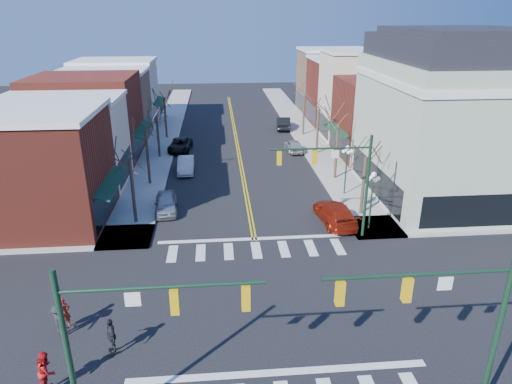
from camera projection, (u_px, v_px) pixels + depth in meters
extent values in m
plane|color=black|center=(267.00, 308.00, 23.85)|extent=(160.00, 160.00, 0.00)
cube|color=#9E9B93|center=(148.00, 180.00, 41.62)|extent=(3.50, 70.00, 0.15)
cube|color=#9E9B93|center=(336.00, 174.00, 43.04)|extent=(3.50, 70.00, 0.15)
cube|color=maroon|center=(30.00, 171.00, 31.98)|extent=(10.00, 8.50, 8.00)
cube|color=beige|center=(64.00, 144.00, 39.24)|extent=(10.00, 7.00, 7.50)
cube|color=maroon|center=(87.00, 118.00, 46.46)|extent=(10.00, 9.00, 8.50)
cube|color=#947051|center=(105.00, 106.00, 54.23)|extent=(10.00, 7.50, 7.80)
cube|color=beige|center=(117.00, 94.00, 61.33)|extent=(10.00, 8.00, 8.20)
cube|color=maroon|center=(388.00, 119.00, 47.46)|extent=(10.00, 8.50, 8.00)
cube|color=beige|center=(366.00, 96.00, 54.26)|extent=(10.00, 7.00, 10.00)
cube|color=maroon|center=(348.00, 92.00, 61.48)|extent=(10.00, 8.00, 8.50)
cube|color=#947051|center=(334.00, 82.00, 68.79)|extent=(10.00, 8.00, 9.00)
cube|color=#ABB9A0|center=(452.00, 131.00, 36.57)|extent=(12.00, 14.00, 11.00)
cube|color=white|center=(460.00, 79.00, 35.06)|extent=(12.25, 14.25, 0.50)
cube|color=black|center=(465.00, 47.00, 34.21)|extent=(11.40, 13.40, 1.80)
cube|color=black|center=(468.00, 32.00, 33.80)|extent=(9.80, 11.80, 0.60)
cylinder|color=#14331E|center=(70.00, 364.00, 15.06)|extent=(0.20, 0.20, 7.20)
cylinder|color=#14331E|center=(163.00, 287.00, 14.29)|extent=(6.50, 0.12, 0.12)
cube|color=gold|center=(175.00, 301.00, 14.52)|extent=(0.28, 0.28, 0.90)
cube|color=gold|center=(246.00, 298.00, 14.71)|extent=(0.28, 0.28, 0.90)
cylinder|color=#14331E|center=(496.00, 338.00, 16.27)|extent=(0.20, 0.20, 7.20)
cylinder|color=#14331E|center=(419.00, 275.00, 14.97)|extent=(6.50, 0.12, 0.12)
cube|color=gold|center=(407.00, 289.00, 15.15)|extent=(0.28, 0.28, 0.90)
cube|color=gold|center=(340.00, 293.00, 14.96)|extent=(0.28, 0.28, 0.90)
cylinder|color=#14331E|center=(367.00, 188.00, 29.97)|extent=(0.20, 0.20, 7.20)
cylinder|color=#14331E|center=(320.00, 149.00, 28.67)|extent=(6.50, 0.12, 0.12)
cube|color=gold|center=(315.00, 157.00, 28.84)|extent=(0.28, 0.28, 0.90)
cube|color=gold|center=(279.00, 158.00, 28.66)|extent=(0.28, 0.28, 0.90)
cylinder|color=#14331E|center=(371.00, 204.00, 31.64)|extent=(0.12, 0.12, 4.00)
sphere|color=white|center=(374.00, 175.00, 30.85)|extent=(0.36, 0.36, 0.36)
cylinder|color=#14331E|center=(346.00, 173.00, 37.66)|extent=(0.12, 0.12, 4.00)
sphere|color=white|center=(348.00, 148.00, 36.86)|extent=(0.36, 0.36, 0.36)
cylinder|color=#382B21|center=(133.00, 193.00, 32.46)|extent=(0.24, 0.24, 4.76)
cylinder|color=#382B21|center=(148.00, 158.00, 39.81)|extent=(0.24, 0.24, 5.04)
cylinder|color=#382B21|center=(158.00, 137.00, 47.31)|extent=(0.24, 0.24, 4.55)
cylinder|color=#382B21|center=(165.00, 118.00, 54.65)|extent=(0.24, 0.24, 4.90)
cylinder|color=#382B21|center=(363.00, 187.00, 33.86)|extent=(0.24, 0.24, 4.62)
cylinder|color=#382B21|center=(336.00, 152.00, 41.16)|extent=(0.24, 0.24, 5.18)
cylinder|color=#382B21|center=(317.00, 132.00, 48.62)|extent=(0.24, 0.24, 4.83)
cylinder|color=#382B21|center=(304.00, 115.00, 56.00)|extent=(0.24, 0.24, 4.97)
imported|color=#A7A7AB|center=(166.00, 203.00, 35.03)|extent=(1.99, 4.25, 1.41)
imported|color=silver|center=(186.00, 165.00, 43.71)|extent=(1.61, 4.36, 1.42)
imported|color=black|center=(180.00, 145.00, 50.33)|extent=(2.67, 4.98, 1.33)
imported|color=maroon|center=(335.00, 213.00, 33.20)|extent=(2.57, 5.40, 1.52)
imported|color=#BCBCC1|center=(293.00, 146.00, 50.04)|extent=(1.89, 4.05, 1.34)
imported|color=black|center=(283.00, 123.00, 59.63)|extent=(2.20, 4.99, 1.59)
imported|color=#AB2212|center=(64.00, 313.00, 21.92)|extent=(0.67, 0.55, 1.59)
imported|color=#B71315|center=(46.00, 371.00, 18.22)|extent=(0.81, 0.98, 1.83)
imported|color=black|center=(111.00, 335.00, 20.27)|extent=(0.84, 1.12, 1.76)
imported|color=black|center=(59.00, 320.00, 21.43)|extent=(1.16, 1.16, 1.61)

